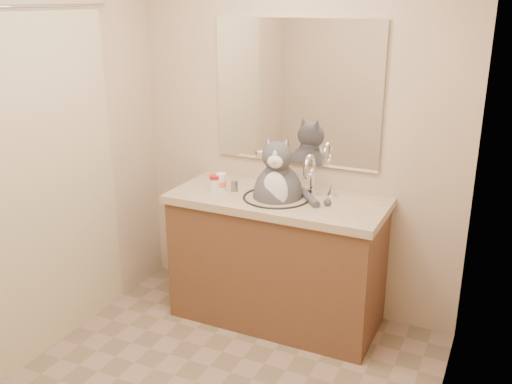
{
  "coord_description": "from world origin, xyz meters",
  "views": [
    {
      "loc": [
        1.29,
        -2.09,
        2.01
      ],
      "look_at": [
        0.0,
        0.65,
        0.98
      ],
      "focal_mm": 40.0,
      "sensor_mm": 36.0,
      "label": 1
    }
  ],
  "objects_px": {
    "pill_bottle_orange": "(221,182)",
    "grey_canister": "(235,186)",
    "cat": "(278,191)",
    "pill_bottle_redcap": "(215,183)"
  },
  "relations": [
    {
      "from": "pill_bottle_redcap",
      "to": "grey_canister",
      "type": "bearing_deg",
      "value": 28.64
    },
    {
      "from": "pill_bottle_redcap",
      "to": "grey_canister",
      "type": "xyz_separation_m",
      "value": [
        0.11,
        0.06,
        -0.02
      ]
    },
    {
      "from": "pill_bottle_redcap",
      "to": "pill_bottle_orange",
      "type": "relative_size",
      "value": 0.94
    },
    {
      "from": "pill_bottle_orange",
      "to": "grey_canister",
      "type": "distance_m",
      "value": 0.09
    },
    {
      "from": "cat",
      "to": "pill_bottle_orange",
      "type": "distance_m",
      "value": 0.38
    },
    {
      "from": "cat",
      "to": "grey_canister",
      "type": "bearing_deg",
      "value": 169.11
    },
    {
      "from": "cat",
      "to": "pill_bottle_redcap",
      "type": "bearing_deg",
      "value": 176.78
    },
    {
      "from": "grey_canister",
      "to": "cat",
      "type": "bearing_deg",
      "value": 2.79
    },
    {
      "from": "pill_bottle_orange",
      "to": "grey_canister",
      "type": "height_order",
      "value": "pill_bottle_orange"
    },
    {
      "from": "pill_bottle_orange",
      "to": "cat",
      "type": "bearing_deg",
      "value": 6.41
    }
  ]
}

